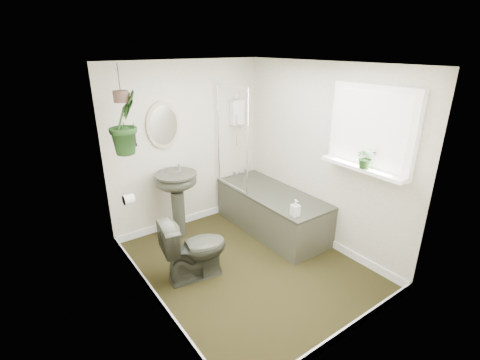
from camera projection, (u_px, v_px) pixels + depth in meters
floor at (247, 266)px, 4.18m from camera, size 2.30×2.80×0.02m
ceiling at (249, 63)px, 3.33m from camera, size 2.30×2.80×0.02m
wall_back at (187, 146)px, 4.82m from camera, size 2.30×0.02×2.30m
wall_front at (357, 228)px, 2.69m from camera, size 2.30×0.02×2.30m
wall_left at (145, 202)px, 3.13m from camera, size 0.02×2.80×2.30m
wall_right at (321, 157)px, 4.39m from camera, size 0.02×2.80×2.30m
skirting at (247, 261)px, 4.16m from camera, size 2.30×2.80×0.10m
bathtub at (272, 211)px, 4.88m from camera, size 0.72×1.72×0.58m
bath_screen at (232, 139)px, 4.71m from camera, size 0.04×0.72×1.40m
shower_box at (237, 112)px, 5.06m from camera, size 0.20×0.10×0.35m
oval_mirror at (163, 125)px, 4.48m from camera, size 0.46×0.03×0.62m
wall_sconce at (134, 137)px, 4.29m from camera, size 0.04×0.04×0.22m
toilet_roll_holder at (129, 199)px, 3.78m from camera, size 0.11×0.11×0.11m
window_recess at (372, 129)px, 3.64m from camera, size 0.08×1.00×0.90m
window_sill at (362, 168)px, 3.75m from camera, size 0.18×1.00×0.04m
window_blinds at (369, 129)px, 3.61m from camera, size 0.01×0.86×0.76m
toilet at (195, 248)px, 3.85m from camera, size 0.77×0.52×0.73m
pedestal_sink at (178, 205)px, 4.65m from camera, size 0.59×0.52×0.93m
sill_plant at (366, 158)px, 3.64m from camera, size 0.27×0.25×0.24m
hanging_plant at (124, 123)px, 3.76m from camera, size 0.48×0.48×0.68m
soap_bottle at (295, 208)px, 4.08m from camera, size 0.11×0.11×0.20m
hanging_pot at (121, 96)px, 3.65m from camera, size 0.16×0.16×0.12m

